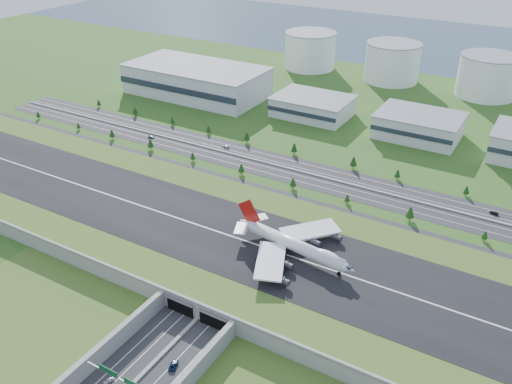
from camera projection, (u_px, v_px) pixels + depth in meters
The scene contains 18 objects.
ground at pixel (257, 259), 266.07m from camera, with size 1200.00×1200.00×0.00m, color #344E18.
airfield_deck at pixel (257, 252), 264.00m from camera, with size 520.00×100.00×9.20m.
sign_gantry_near at pixel (121, 381), 191.17m from camera, with size 38.70×0.70×9.80m.
north_expressway at pixel (334, 181), 337.53m from camera, with size 560.00×36.00×0.12m, color #28282B.
tree_row at pixel (363, 181), 327.45m from camera, with size 508.44×48.66×8.33m.
hangar_west at pixel (197, 81), 474.48m from camera, with size 120.00×60.00×25.00m, color silver.
hangar_mid_a at pixel (313, 106), 431.96m from camera, with size 58.00×42.00×15.00m, color silver.
hangar_mid_b at pixel (419, 126), 393.82m from camera, with size 58.00×42.00×17.00m, color silver.
fuel_tank_a at pixel (310, 51), 543.95m from camera, with size 50.00×50.00×35.00m, color white.
fuel_tank_b at pixel (392, 62), 506.30m from camera, with size 50.00×50.00×35.00m, color white.
fuel_tank_c at pixel (488, 76), 468.66m from camera, with size 50.00×50.00×35.00m, color white.
bay_water at pixel (466, 47), 627.24m from camera, with size 1200.00×260.00×0.06m, color #31495E.
boeing_747 at pixel (294, 244), 252.68m from camera, with size 66.01×61.98×20.48m.
car_0 at pixel (109, 381), 198.82m from camera, with size 1.77×4.39×1.50m, color #BCBBC0.
car_2 at pixel (173, 365), 205.29m from camera, with size 2.58×5.60×1.56m, color #0B1C38.
car_4 at pixel (151, 137), 395.07m from camera, with size 1.95×4.85×1.65m, color #55555A.
car_5 at pixel (494, 213), 302.02m from camera, with size 1.67×4.78×1.57m, color black.
car_7 at pixel (226, 146), 380.56m from camera, with size 2.31×5.68×1.65m, color silver.
Camera 1 is at (109.25, -186.70, 158.36)m, focal length 38.00 mm.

